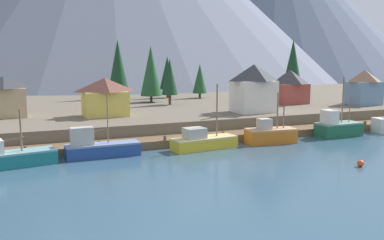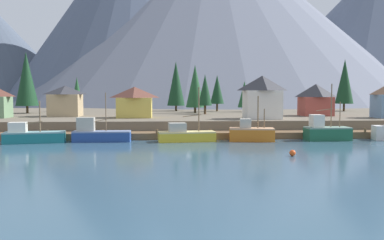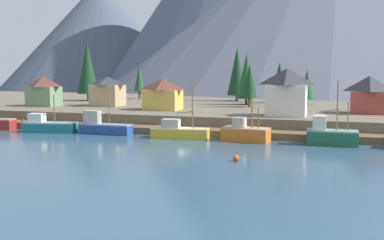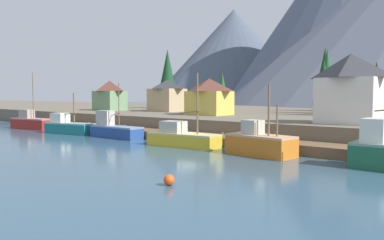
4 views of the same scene
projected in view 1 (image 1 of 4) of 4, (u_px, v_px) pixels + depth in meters
The scene contains 21 objects.
ground_plane at pixel (149, 127), 72.83m from camera, with size 400.00×400.00×1.00m, color #335166.
dock at pixel (189, 139), 56.26m from camera, with size 80.00×4.00×1.60m.
shoreline_bank at pixel (130, 108), 83.52m from camera, with size 400.00×56.00×2.50m, color #665B4C.
mountain_far_ridge at pixel (275, 5), 219.61m from camera, with size 143.22×143.22×73.72m, color slate.
fishing_boat_teal at pixel (11, 157), 44.16m from camera, with size 8.50×3.93×5.90m.
fishing_boat_blue at pixel (99, 148), 48.48m from camera, with size 8.19×2.32×7.07m.
fishing_boat_yellow at pixel (203, 141), 52.68m from camera, with size 8.43×3.52×7.90m.
fishing_boat_orange at pixel (270, 134), 56.40m from camera, with size 6.72×3.50×6.59m.
fishing_boat_green at pixel (337, 127), 60.97m from camera, with size 6.47×2.91×8.39m.
house_yellow at pixel (105, 97), 63.32m from camera, with size 6.52×4.90×5.61m.
house_tan at pixel (4, 96), 62.45m from camera, with size 6.05×5.18×5.86m.
house_red at pixel (290, 86), 80.19m from camera, with size 6.02×5.18×6.25m.
house_white at pixel (254, 88), 67.80m from camera, with size 6.37×5.28×7.50m.
house_blue at pixel (364, 87), 77.99m from camera, with size 5.65×4.46×6.32m.
conifer_near_left at pixel (200, 79), 90.42m from camera, with size 3.06×3.06×7.18m.
conifer_near_right at pixel (151, 71), 82.23m from camera, with size 4.12×4.12×10.70m.
conifer_mid_left at pixel (170, 77), 77.77m from camera, with size 2.93×2.93×8.34m.
conifer_mid_right at pixel (167, 73), 90.95m from camera, with size 3.31×3.31×8.74m.
conifer_back_right at pixel (118, 66), 89.29m from camera, with size 4.32×4.32×12.14m.
conifer_far_left at pixel (293, 63), 101.92m from camera, with size 4.32×4.32×12.65m.
channel_buoy at pixel (361, 163), 44.34m from camera, with size 0.70×0.70×0.70m, color #E04C19.
Camera 1 is at (-21.14, -49.10, 11.24)m, focal length 40.48 mm.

